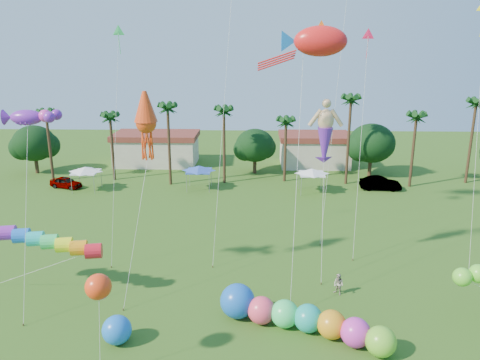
{
  "coord_description": "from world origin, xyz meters",
  "views": [
    {
      "loc": [
        0.92,
        -19.44,
        17.47
      ],
      "look_at": [
        0.0,
        10.0,
        9.0
      ],
      "focal_mm": 35.0,
      "sensor_mm": 36.0,
      "label": 1
    }
  ],
  "objects_px": {
    "car_a": "(66,182)",
    "caterpillar_inflatable": "(297,317)",
    "spectator_b": "(338,284)",
    "blue_ball": "(117,330)",
    "car_b": "(380,183)"
  },
  "relations": [
    {
      "from": "car_a",
      "to": "caterpillar_inflatable",
      "type": "xyz_separation_m",
      "value": [
        26.78,
        -30.36,
        0.26
      ]
    },
    {
      "from": "spectator_b",
      "to": "blue_ball",
      "type": "height_order",
      "value": "blue_ball"
    },
    {
      "from": "car_b",
      "to": "spectator_b",
      "type": "relative_size",
      "value": 3.13
    },
    {
      "from": "car_a",
      "to": "spectator_b",
      "type": "xyz_separation_m",
      "value": [
        30.2,
        -25.73,
        0.09
      ]
    },
    {
      "from": "spectator_b",
      "to": "caterpillar_inflatable",
      "type": "distance_m",
      "value": 5.76
    },
    {
      "from": "car_a",
      "to": "blue_ball",
      "type": "distance_m",
      "value": 35.65
    },
    {
      "from": "car_b",
      "to": "spectator_b",
      "type": "height_order",
      "value": "car_b"
    },
    {
      "from": "caterpillar_inflatable",
      "to": "blue_ball",
      "type": "bearing_deg",
      "value": -148.34
    },
    {
      "from": "spectator_b",
      "to": "caterpillar_inflatable",
      "type": "xyz_separation_m",
      "value": [
        -3.42,
        -4.63,
        0.17
      ]
    },
    {
      "from": "spectator_b",
      "to": "car_b",
      "type": "bearing_deg",
      "value": 117.9
    },
    {
      "from": "spectator_b",
      "to": "caterpillar_inflatable",
      "type": "relative_size",
      "value": 0.15
    },
    {
      "from": "car_a",
      "to": "caterpillar_inflatable",
      "type": "distance_m",
      "value": 40.48
    },
    {
      "from": "car_a",
      "to": "caterpillar_inflatable",
      "type": "bearing_deg",
      "value": -119.87
    },
    {
      "from": "caterpillar_inflatable",
      "to": "blue_ball",
      "type": "height_order",
      "value": "caterpillar_inflatable"
    },
    {
      "from": "car_b",
      "to": "blue_ball",
      "type": "bearing_deg",
      "value": 147.67
    }
  ]
}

